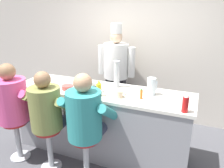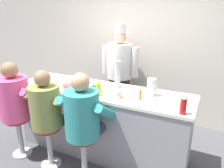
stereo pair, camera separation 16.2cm
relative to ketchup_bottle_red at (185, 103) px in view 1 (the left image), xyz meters
The scene contains 17 objects.
ground_plane 1.61m from the ketchup_bottle_red, behind, with size 20.00×20.00×0.00m, color #4C4C51.
wall_back 2.09m from the ketchup_bottle_red, 123.81° to the left, with size 10.00×0.06×2.70m.
diner_counter 1.34m from the ketchup_bottle_red, 165.74° to the left, with size 2.58×0.73×1.00m.
ketchup_bottle_red is the anchor object (origin of this frame).
mustard_bottle_yellow 1.08m from the ketchup_bottle_red, behind, with size 0.07×0.07×0.22m.
hot_sauce_bottle_orange 0.58m from the ketchup_bottle_red, 161.25° to the left, with size 0.03×0.03×0.13m.
water_pitcher_clear 0.59m from the ketchup_bottle_red, 140.61° to the left, with size 0.13×0.11×0.23m.
breakfast_plate 1.95m from the ketchup_bottle_red, behind, with size 0.26×0.26×0.05m.
cereal_bowl 1.61m from the ketchup_bottle_red, behind, with size 0.16×0.16×0.06m.
coffee_mug_blue 1.48m from the ketchup_bottle_red, 169.25° to the left, with size 0.14×0.09×0.09m.
coffee_mug_tan 0.82m from the ketchup_bottle_red, behind, with size 0.12×0.08×0.09m.
cup_stack_steel 1.10m from the ketchup_bottle_red, 154.08° to the left, with size 0.09×0.09×0.39m.
napkin_dispenser_chrome 1.20m from the ketchup_bottle_red, behind, with size 0.13×0.08×0.14m.
diner_seated_pink 2.23m from the ketchup_bottle_red, behind, with size 0.64×0.63×1.43m.
diner_seated_olive 1.69m from the ketchup_bottle_red, 169.99° to the right, with size 0.60×0.60×1.38m.
diner_seated_teal 1.15m from the ketchup_bottle_red, 165.14° to the right, with size 0.63×0.62×1.41m.
cook_in_whites_near 1.92m from the ketchup_bottle_red, 134.42° to the left, with size 0.72×0.46×1.85m.
Camera 1 is at (1.24, -2.26, 2.08)m, focal length 35.00 mm.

